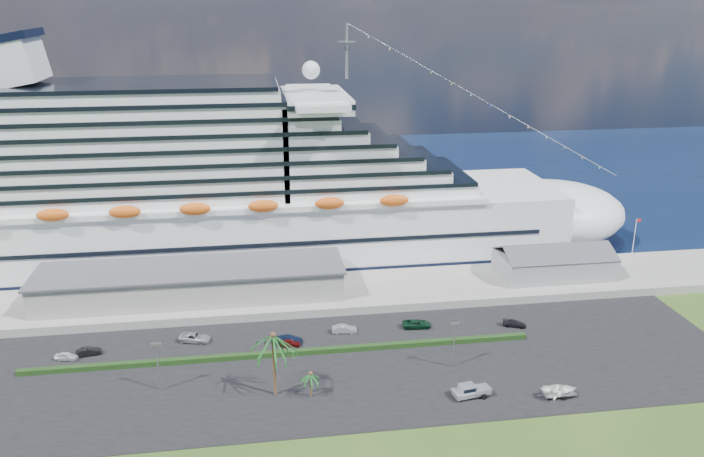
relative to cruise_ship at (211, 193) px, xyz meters
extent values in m
plane|color=#2A4C19|center=(21.53, -64.00, -16.69)|extent=(420.00, 420.00, 0.00)
cube|color=black|center=(21.53, -53.00, -16.63)|extent=(140.00, 38.00, 0.12)
cube|color=gray|center=(21.53, -24.00, -15.79)|extent=(240.00, 20.00, 1.80)
cube|color=#0B1532|center=(21.53, 66.00, -16.68)|extent=(420.00, 160.00, 0.02)
cube|color=silver|center=(1.53, 0.00, -8.69)|extent=(160.00, 30.00, 16.00)
ellipsoid|color=silver|center=(81.53, 0.00, -8.69)|extent=(40.00, 30.00, 16.00)
cube|color=black|center=(1.53, 0.00, -15.49)|extent=(164.00, 30.60, 2.40)
cube|color=silver|center=(-10.47, 0.00, 12.91)|extent=(128.00, 26.00, 24.80)
cube|color=silver|center=(24.33, 0.00, 20.71)|extent=(14.00, 38.00, 3.20)
cube|color=silver|center=(-38.47, 0.00, 30.31)|extent=(11.58, 14.00, 11.58)
cylinder|color=gray|center=(31.53, 0.00, 31.31)|extent=(0.70, 0.70, 12.00)
ellipsoid|color=#DA5614|center=(-2.47, -15.80, 1.11)|extent=(90.00, 2.40, 2.60)
ellipsoid|color=#DA5614|center=(-2.47, 15.80, 1.11)|extent=(90.00, 2.40, 2.60)
cube|color=black|center=(1.53, 0.00, -7.89)|extent=(144.00, 30.40, 0.90)
cube|color=gray|center=(-3.47, -24.00, -11.89)|extent=(60.00, 14.00, 6.00)
cube|color=#4C4C54|center=(-3.47, -24.00, -8.79)|extent=(61.00, 15.00, 0.40)
cube|color=gray|center=(73.53, -24.00, -12.49)|extent=(24.00, 12.00, 4.80)
cube|color=#4C4C54|center=(73.53, -27.00, -8.89)|extent=(24.00, 6.31, 2.74)
cube|color=#4C4C54|center=(73.53, -21.00, -8.89)|extent=(24.00, 6.31, 2.74)
cylinder|color=silver|center=(91.53, -24.00, -8.89)|extent=(0.16, 0.16, 12.00)
cube|color=red|center=(92.03, -24.00, -3.29)|extent=(1.00, 0.04, 0.70)
cube|color=black|center=(13.53, -48.00, -16.12)|extent=(88.00, 1.10, 0.90)
cylinder|color=gray|center=(-6.47, -56.00, -12.57)|extent=(0.24, 0.24, 8.00)
cube|color=gray|center=(-6.47, -56.00, -8.47)|extent=(1.60, 0.35, 0.35)
cylinder|color=gray|center=(41.53, -56.00, -12.57)|extent=(0.24, 0.24, 8.00)
cube|color=gray|center=(41.53, -56.00, -8.47)|extent=(1.60, 0.35, 0.35)
cylinder|color=#47301E|center=(11.53, -60.00, -11.44)|extent=(0.54, 0.54, 10.50)
sphere|color=#47301E|center=(11.53, -60.00, -6.19)|extent=(0.98, 0.98, 0.98)
cylinder|color=#47301E|center=(17.03, -61.50, -14.59)|extent=(0.35, 0.35, 4.20)
sphere|color=#47301E|center=(17.03, -61.50, -12.49)|extent=(0.73, 0.73, 0.73)
imported|color=silver|center=(-23.52, -43.86, -15.90)|extent=(4.17, 2.27, 1.35)
imported|color=black|center=(-20.09, -42.75, -15.87)|extent=(4.47, 2.22, 1.41)
imported|color=#A2A5AB|center=(-2.16, -40.38, -15.79)|extent=(6.17, 4.11, 1.57)
imported|color=#142448|center=(14.62, -43.37, -15.84)|extent=(5.28, 2.65, 1.47)
imported|color=#5E0D0C|center=(14.80, -44.71, -15.94)|extent=(3.90, 1.93, 1.28)
imported|color=#989C9E|center=(25.15, -41.00, -15.82)|extent=(4.74, 2.06, 1.51)
imported|color=#0D351D|center=(38.95, -40.91, -15.83)|extent=(5.59, 2.98, 1.50)
imported|color=black|center=(57.31, -43.27, -15.94)|extent=(4.73, 3.34, 1.27)
cylinder|color=black|center=(39.77, -66.31, -16.14)|extent=(0.90, 0.45, 0.86)
cylinder|color=black|center=(39.77, -64.26, -16.14)|extent=(0.90, 0.45, 0.86)
cylinder|color=black|center=(43.54, -66.31, -16.14)|extent=(0.90, 0.45, 0.86)
cylinder|color=black|center=(43.54, -64.26, -16.14)|extent=(0.90, 0.45, 0.86)
cube|color=silver|center=(41.82, -65.28, -15.77)|extent=(6.11, 3.14, 0.76)
cube|color=silver|center=(43.38, -65.28, -15.33)|extent=(2.92, 2.52, 0.59)
cube|color=silver|center=(41.06, -65.28, -15.01)|extent=(2.69, 2.43, 1.03)
cube|color=black|center=(41.06, -65.28, -14.90)|extent=(2.49, 2.45, 0.59)
cube|color=silver|center=(39.33, -65.28, -15.55)|extent=(1.31, 2.19, 0.38)
cube|color=gray|center=(55.29, -67.42, -15.96)|extent=(5.16, 1.99, 0.13)
cylinder|color=gray|center=(52.96, -67.42, -15.96)|extent=(2.45, 0.14, 0.09)
cylinder|color=black|center=(55.74, -68.42, -16.22)|extent=(0.72, 0.26, 0.71)
cylinder|color=black|center=(55.74, -66.42, -16.22)|extent=(0.72, 0.26, 0.71)
imported|color=white|center=(55.29, -67.42, -15.31)|extent=(5.72, 4.14, 1.17)
camera|label=1|loc=(9.56, -154.43, 42.60)|focal=35.00mm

